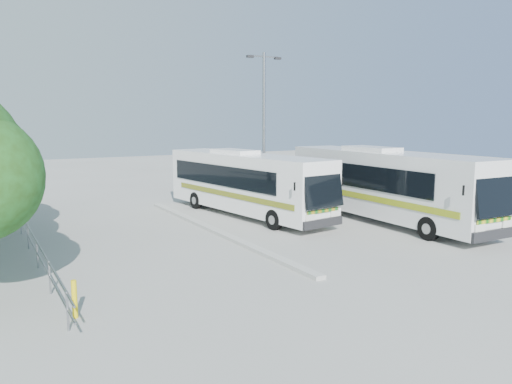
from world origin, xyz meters
TOP-DOWN VIEW (x-y plane):
  - ground at (0.00, 0.00)m, footprint 100.00×100.00m
  - kerb_divider at (-2.30, 2.00)m, footprint 0.40×16.00m
  - railing at (-10.00, 4.00)m, footprint 0.06×22.00m
  - coach_main at (0.90, 4.88)m, footprint 3.93×12.06m
  - coach_adjacent at (6.19, -0.02)m, footprint 2.91×12.71m
  - lamppost at (2.73, 6.03)m, footprint 2.14×0.24m
  - bollard at (-9.70, -5.22)m, footprint 0.15×0.15m

SIDE VIEW (x-z plane):
  - ground at x=0.00m, z-range 0.00..0.00m
  - kerb_divider at x=-2.30m, z-range 0.00..0.15m
  - bollard at x=-9.70m, z-range 0.00..1.01m
  - railing at x=-10.00m, z-range 0.24..1.24m
  - coach_main at x=0.90m, z-range 0.16..3.45m
  - coach_adjacent at x=6.19m, z-range 0.17..3.68m
  - lamppost at x=2.73m, z-range 0.46..9.23m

